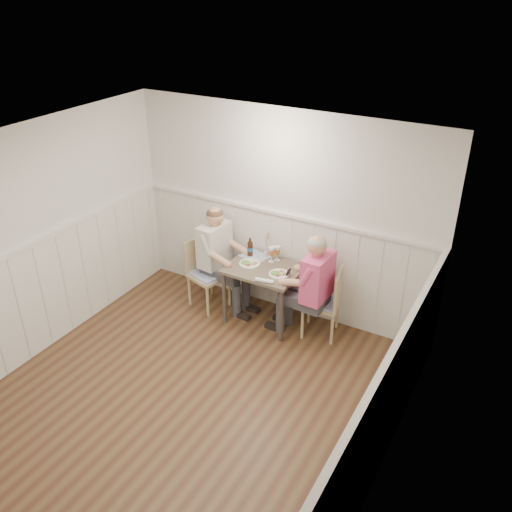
# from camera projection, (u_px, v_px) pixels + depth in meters

# --- Properties ---
(ground_plane) EXTENTS (4.50, 4.50, 0.00)m
(ground_plane) POSITION_uv_depth(u_px,v_px,m) (179.00, 410.00, 5.49)
(ground_plane) COLOR #4A2C1C
(room_shell) EXTENTS (4.04, 4.54, 2.60)m
(room_shell) POSITION_uv_depth(u_px,v_px,m) (167.00, 282.00, 4.77)
(room_shell) COLOR silver
(room_shell) RESTS_ON ground
(wainscot) EXTENTS (4.00, 4.49, 1.34)m
(wainscot) POSITION_uv_depth(u_px,v_px,m) (214.00, 320.00, 5.69)
(wainscot) COLOR silver
(wainscot) RESTS_ON ground
(dining_table) EXTENTS (0.89, 0.70, 0.75)m
(dining_table) POSITION_uv_depth(u_px,v_px,m) (264.00, 275.00, 6.61)
(dining_table) COLOR #52493D
(dining_table) RESTS_ON ground
(chair_right) EXTENTS (0.49, 0.49, 0.88)m
(chair_right) POSITION_uv_depth(u_px,v_px,m) (326.00, 301.00, 6.40)
(chair_right) COLOR tan
(chair_right) RESTS_ON ground
(chair_left) EXTENTS (0.54, 0.54, 0.92)m
(chair_left) POSITION_uv_depth(u_px,v_px,m) (206.00, 270.00, 6.99)
(chair_left) COLOR tan
(chair_left) RESTS_ON ground
(man_in_pink) EXTENTS (0.65, 0.45, 1.39)m
(man_in_pink) POSITION_uv_depth(u_px,v_px,m) (313.00, 296.00, 6.30)
(man_in_pink) COLOR #3F3F47
(man_in_pink) RESTS_ON ground
(diner_cream) EXTENTS (0.67, 0.47, 1.40)m
(diner_cream) POSITION_uv_depth(u_px,v_px,m) (218.00, 264.00, 6.96)
(diner_cream) COLOR #3F3F47
(diner_cream) RESTS_ON ground
(plate_man) EXTENTS (0.24, 0.24, 0.06)m
(plate_man) POSITION_uv_depth(u_px,v_px,m) (278.00, 273.00, 6.39)
(plate_man) COLOR white
(plate_man) RESTS_ON dining_table
(plate_diner) EXTENTS (0.26, 0.26, 0.07)m
(plate_diner) POSITION_uv_depth(u_px,v_px,m) (248.00, 263.00, 6.61)
(plate_diner) COLOR white
(plate_diner) RESTS_ON dining_table
(beer_glass_a) EXTENTS (0.08, 0.08, 0.20)m
(beer_glass_a) POSITION_uv_depth(u_px,v_px,m) (277.00, 251.00, 6.65)
(beer_glass_a) COLOR silver
(beer_glass_a) RESTS_ON dining_table
(beer_glass_b) EXTENTS (0.08, 0.08, 0.20)m
(beer_glass_b) POSITION_uv_depth(u_px,v_px,m) (272.00, 252.00, 6.62)
(beer_glass_b) COLOR silver
(beer_glass_b) RESTS_ON dining_table
(beer_bottle) EXTENTS (0.07, 0.07, 0.25)m
(beer_bottle) POSITION_uv_depth(u_px,v_px,m) (250.00, 248.00, 6.77)
(beer_bottle) COLOR black
(beer_bottle) RESTS_ON dining_table
(rolled_napkin) EXTENTS (0.22, 0.09, 0.05)m
(rolled_napkin) POSITION_uv_depth(u_px,v_px,m) (264.00, 281.00, 6.23)
(rolled_napkin) COLOR white
(rolled_napkin) RESTS_ON dining_table
(grass_vase) EXTENTS (0.04, 0.04, 0.37)m
(grass_vase) POSITION_uv_depth(u_px,v_px,m) (266.00, 245.00, 6.71)
(grass_vase) COLOR silver
(grass_vase) RESTS_ON dining_table
(gingham_mat) EXTENTS (0.38, 0.33, 0.01)m
(gingham_mat) POSITION_uv_depth(u_px,v_px,m) (255.00, 256.00, 6.81)
(gingham_mat) COLOR #4D61AC
(gingham_mat) RESTS_ON dining_table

